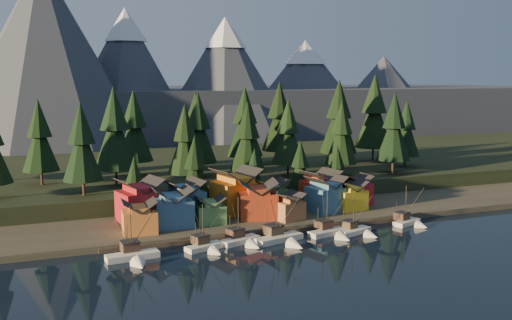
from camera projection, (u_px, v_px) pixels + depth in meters
name	position (u px, v px, depth m)	size (l,w,h in m)	color
ground	(301.00, 253.00, 120.76)	(500.00, 500.00, 0.00)	black
shore_strip	(238.00, 209.00, 157.51)	(400.00, 50.00, 1.50)	#393429
hillside	(191.00, 173.00, 203.26)	(420.00, 100.00, 6.00)	black
dock	(271.00, 231.00, 135.89)	(80.00, 4.00, 1.00)	#4A3F35
mountain_ridge	(125.00, 97.00, 312.28)	(560.00, 190.00, 90.00)	#444A58
boat_0	(134.00, 250.00, 115.13)	(11.29, 12.14, 12.27)	white
boat_1	(207.00, 241.00, 121.82)	(9.22, 9.77, 11.07)	silver
boat_2	(243.00, 234.00, 126.51)	(10.18, 10.70, 11.57)	silver
boat_3	(283.00, 233.00, 127.57)	(12.36, 12.96, 12.83)	beige
boat_4	(332.00, 227.00, 133.01)	(10.93, 11.51, 11.89)	beige
boat_5	(359.00, 226.00, 134.48)	(9.67, 10.10, 10.65)	white
boat_6	(410.00, 217.00, 142.68)	(8.85, 9.44, 11.03)	silver
house_front_0	(139.00, 216.00, 129.95)	(7.98, 7.59, 7.56)	#C66F32
house_front_1	(172.00, 206.00, 135.69)	(9.18, 8.83, 9.33)	#396087
house_front_2	(210.00, 209.00, 138.72)	(7.38, 7.43, 6.67)	#4E8246
house_front_3	(258.00, 198.00, 143.74)	(11.25, 10.93, 9.57)	maroon
house_front_4	(288.00, 205.00, 142.47)	(8.02, 8.41, 6.74)	#A26539
house_front_5	(326.00, 193.00, 150.70)	(10.63, 10.04, 9.38)	#3A678A
house_front_6	(349.00, 194.00, 152.79)	(8.64, 8.26, 7.85)	yellow
house_back_0	(140.00, 199.00, 140.12)	(11.77, 11.49, 10.65)	maroon
house_back_1	(184.00, 199.00, 142.65)	(10.27, 10.36, 9.82)	#376583
house_back_2	(236.00, 189.00, 149.49)	(12.98, 12.30, 11.67)	orange
house_back_3	(270.00, 194.00, 152.02)	(8.84, 7.99, 8.45)	#416D3B
house_back_4	(320.00, 187.00, 156.97)	(10.82, 10.55, 9.91)	#9C2B18
house_back_5	(356.00, 189.00, 159.95)	(7.40, 7.49, 8.13)	maroon
tree_hill_1	(40.00, 138.00, 162.57)	(10.65, 10.65, 24.82)	#332319
tree_hill_2	(82.00, 145.00, 147.76)	(10.54, 10.54, 24.55)	#332319
tree_hill_3	(115.00, 131.00, 162.12)	(12.20, 12.20, 28.41)	#332319
tree_hill_4	(134.00, 128.00, 178.92)	(11.63, 11.63, 27.08)	#332319
tree_hill_5	(185.00, 142.00, 159.77)	(10.10, 10.10, 23.52)	#332319
tree_hill_6	(198.00, 130.00, 176.23)	(11.41, 11.41, 26.58)	#332319
tree_hill_7	(248.00, 139.00, 164.37)	(10.28, 10.28, 23.96)	#332319
tree_hill_8	(245.00, 124.00, 189.06)	(11.95, 11.95, 27.83)	#332319
tree_hill_9	(288.00, 134.00, 176.56)	(10.41, 10.41, 24.25)	#332319
tree_hill_10	(279.00, 119.00, 202.08)	(12.58, 12.58, 29.30)	#332319
tree_hill_11	(341.00, 135.00, 177.76)	(10.16, 10.16, 23.68)	#332319
tree_hill_12	(339.00, 119.00, 194.87)	(12.95, 12.95, 30.17)	#332319
tree_hill_13	(394.00, 129.00, 182.20)	(11.23, 11.23, 26.15)	#332319
tree_hill_14	(374.00, 114.00, 206.73)	(13.73, 13.73, 31.99)	#332319
tree_hill_15	(196.00, 126.00, 193.35)	(11.32, 11.32, 26.37)	#332319
tree_hill_17	(406.00, 130.00, 195.98)	(9.92, 9.92, 23.12)	#332319
tree_shore_0	(135.00, 183.00, 146.10)	(6.61, 6.61, 15.40)	#332319
tree_shore_1	(195.00, 169.00, 151.48)	(8.64, 8.64, 20.14)	#332319
tree_shore_2	(255.00, 174.00, 157.93)	(6.84, 6.84, 15.94)	#332319
tree_shore_3	(300.00, 168.00, 162.83)	(7.61, 7.61, 17.72)	#332319
tree_shore_4	(337.00, 169.00, 167.31)	(6.77, 6.77, 15.76)	#332319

